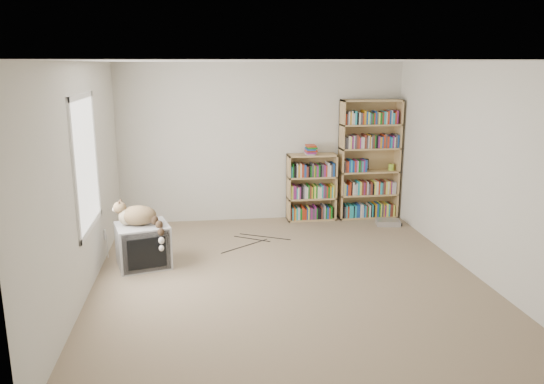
{
  "coord_description": "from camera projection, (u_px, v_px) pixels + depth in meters",
  "views": [
    {
      "loc": [
        -0.98,
        -5.8,
        2.48
      ],
      "look_at": [
        -0.05,
        1.0,
        0.81
      ],
      "focal_mm": 35.0,
      "sensor_mm": 36.0,
      "label": 1
    }
  ],
  "objects": [
    {
      "name": "wall_front",
      "position": [
        349.0,
        249.0,
        3.59
      ],
      "size": [
        4.5,
        0.02,
        2.5
      ],
      "primitive_type": "cube",
      "color": "silver",
      "rests_on": "floor"
    },
    {
      "name": "wall_back",
      "position": [
        262.0,
        143.0,
        8.41
      ],
      "size": [
        4.5,
        0.02,
        2.5
      ],
      "primitive_type": "cube",
      "color": "silver",
      "rests_on": "floor"
    },
    {
      "name": "cat",
      "position": [
        141.0,
        219.0,
        6.47
      ],
      "size": [
        0.65,
        0.52,
        0.54
      ],
      "rotation": [
        0.0,
        0.0,
        -0.06
      ],
      "color": "#332615",
      "rests_on": "crt_tv"
    },
    {
      "name": "floor_cables",
      "position": [
        283.0,
        241.0,
        7.58
      ],
      "size": [
        1.2,
        0.7,
        0.01
      ],
      "primitive_type": null,
      "color": "black",
      "rests_on": "floor"
    },
    {
      "name": "bookcase_tall",
      "position": [
        369.0,
        163.0,
        8.58
      ],
      "size": [
        0.96,
        0.3,
        1.92
      ],
      "color": "tan",
      "rests_on": "floor"
    },
    {
      "name": "bookcase_short",
      "position": [
        311.0,
        189.0,
        8.55
      ],
      "size": [
        0.78,
        0.3,
        1.07
      ],
      "color": "tan",
      "rests_on": "floor"
    },
    {
      "name": "floor",
      "position": [
        287.0,
        277.0,
        6.3
      ],
      "size": [
        4.5,
        5.0,
        0.01
      ],
      "primitive_type": "cube",
      "color": "tan",
      "rests_on": "ground"
    },
    {
      "name": "wall_outlet",
      "position": [
        105.0,
        234.0,
        6.86
      ],
      "size": [
        0.01,
        0.08,
        0.13
      ],
      "primitive_type": "cube",
      "color": "silver",
      "rests_on": "wall_left"
    },
    {
      "name": "wall_right",
      "position": [
        475.0,
        169.0,
        6.3
      ],
      "size": [
        0.02,
        5.0,
        2.5
      ],
      "primitive_type": "cube",
      "color": "silver",
      "rests_on": "floor"
    },
    {
      "name": "window",
      "position": [
        86.0,
        163.0,
        5.86
      ],
      "size": [
        0.02,
        1.22,
        1.52
      ],
      "primitive_type": "cube",
      "color": "white",
      "rests_on": "wall_left"
    },
    {
      "name": "wall_left",
      "position": [
        82.0,
        180.0,
        5.7
      ],
      "size": [
        0.02,
        5.0,
        2.5
      ],
      "primitive_type": "cube",
      "color": "silver",
      "rests_on": "floor"
    },
    {
      "name": "framed_print",
      "position": [
        365.0,
        164.0,
        8.66
      ],
      "size": [
        0.13,
        0.05,
        0.18
      ],
      "primitive_type": "cube",
      "rotation": [
        -0.17,
        0.0,
        0.0
      ],
      "color": "black",
      "rests_on": "bookcase_tall"
    },
    {
      "name": "dvd_player",
      "position": [
        388.0,
        222.0,
        8.33
      ],
      "size": [
        0.4,
        0.32,
        0.08
      ],
      "primitive_type": "cube",
      "rotation": [
        0.0,
        0.0,
        -0.18
      ],
      "color": "#BBBBC1",
      "rests_on": "floor"
    },
    {
      "name": "crt_tv",
      "position": [
        143.0,
        245.0,
        6.61
      ],
      "size": [
        0.74,
        0.7,
        0.54
      ],
      "rotation": [
        0.0,
        0.0,
        0.26
      ],
      "color": "#A6A6A9",
      "rests_on": "floor"
    },
    {
      "name": "ceiling",
      "position": [
        289.0,
        61.0,
        5.7
      ],
      "size": [
        4.5,
        5.0,
        0.02
      ],
      "primitive_type": "cube",
      "color": "white",
      "rests_on": "wall_back"
    },
    {
      "name": "book_stack",
      "position": [
        311.0,
        150.0,
        8.35
      ],
      "size": [
        0.19,
        0.24,
        0.16
      ],
      "primitive_type": "cube",
      "color": "#AC3016",
      "rests_on": "bookcase_short"
    },
    {
      "name": "green_mug",
      "position": [
        391.0,
        167.0,
        8.63
      ],
      "size": [
        0.09,
        0.09,
        0.1
      ],
      "primitive_type": "cylinder",
      "color": "#9CCA39",
      "rests_on": "bookcase_tall"
    }
  ]
}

